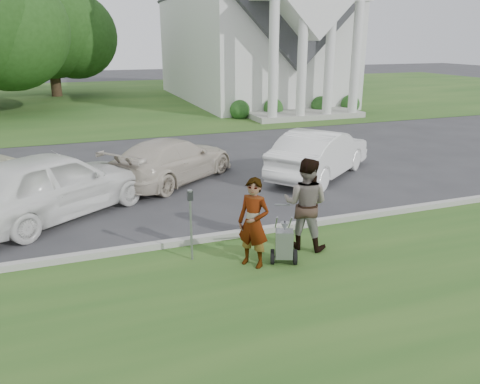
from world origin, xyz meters
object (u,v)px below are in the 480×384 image
church (251,11)px  car_b (53,184)px  tree_back (49,30)px  striping_cart (284,245)px  person_right (306,204)px  car_d (320,153)px  person_left (254,224)px  parking_meter_near (191,217)px  car_c (172,160)px

church → car_b: size_ratio=4.93×
tree_back → striping_cart: size_ratio=8.82×
tree_back → person_right: bearing=-80.5°
tree_back → car_d: tree_back is taller
person_right → tree_back: bearing=-39.6°
tree_back → car_b: bearing=-89.6°
church → person_left: church is taller
church → tree_back: church is taller
person_right → parking_meter_near: (-2.35, 0.23, -0.04)m
car_c → car_d: (4.47, -1.08, 0.09)m
parking_meter_near → person_right: bearing=-5.5°
parking_meter_near → car_c: size_ratio=0.32×
car_d → church: bearing=-52.1°
tree_back → car_b: (0.18, -26.73, -3.89)m
tree_back → parking_meter_near: (2.72, -30.18, -3.81)m
church → person_left: 26.15m
car_b → car_c: 3.92m
church → car_c: size_ratio=5.29×
striping_cart → car_d: car_d is taller
tree_back → car_d: size_ratio=2.12×
person_right → car_c: person_right is taller
striping_cart → car_b: (-4.17, 4.22, 0.43)m
tree_back → car_c: (3.53, -24.71, -4.07)m
car_c → person_left: bearing=143.4°
car_b → car_c: (3.35, 2.02, -0.17)m
person_left → church: bearing=118.3°
striping_cart → person_right: 1.05m
church → person_right: 25.33m
person_right → car_b: 6.12m
church → person_right: (-7.94, -23.54, -4.98)m
church → person_right: size_ratio=12.57×
person_right → car_d: (2.94, 4.62, -0.21)m
car_b → car_c: car_b is taller
parking_meter_near → car_c: bearing=81.5°
car_b → church: bearing=-68.0°
tree_back → person_right: 31.06m
church → striping_cart: church is taller
tree_back → car_b: 27.01m
person_left → parking_meter_near: bearing=-161.4°
car_c → parking_meter_near: bearing=132.7°
person_right → car_d: size_ratio=0.42×
person_left → parking_meter_near: person_left is taller
church → striping_cart: 26.18m
striping_cart → person_right: bearing=58.9°
parking_meter_near → car_c: (0.82, 5.47, -0.26)m
car_b → car_d: size_ratio=1.08×
person_right → car_d: person_right is taller
church → parking_meter_near: church is taller
parking_meter_near → car_d: bearing=39.7°
person_right → car_c: 5.91m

